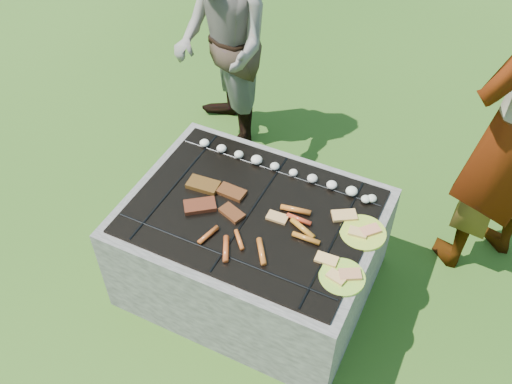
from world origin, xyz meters
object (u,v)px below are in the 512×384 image
(fire_pit, at_px, (252,251))
(plate_far, at_px, (363,232))
(plate_near, at_px, (342,277))
(bystander, at_px, (221,46))

(fire_pit, distance_m, plate_far, 0.66)
(plate_far, height_order, plate_near, same)
(bystander, bearing_deg, plate_near, 0.96)
(fire_pit, bearing_deg, bystander, 125.01)
(plate_far, distance_m, bystander, 1.65)
(fire_pit, relative_size, bystander, 0.84)
(plate_far, xyz_separation_m, bystander, (-1.32, 0.97, 0.17))
(plate_near, relative_size, bystander, 0.15)
(plate_near, xyz_separation_m, bystander, (-1.32, 1.27, 0.17))
(plate_far, xyz_separation_m, plate_near, (0.00, -0.30, 0.00))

